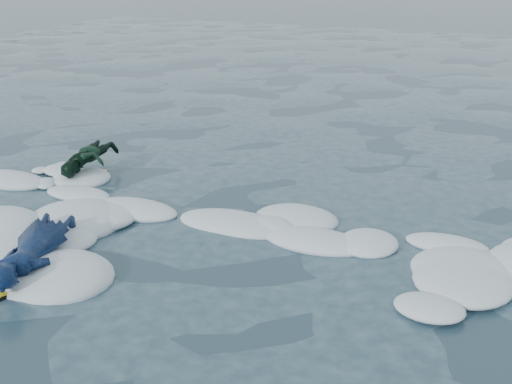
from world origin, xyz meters
The scene contains 4 objects.
ground centered at (0.00, 0.00, 0.00)m, with size 120.00×120.00×0.00m, color #162435.
foam_band centered at (0.00, 1.03, 0.00)m, with size 12.00×3.10×0.30m, color white, non-canonical shape.
prone_woman_unit centered at (-1.46, -0.48, 0.21)m, with size 1.02×1.67×0.41m.
prone_child_unit centered at (-2.69, 2.19, 0.22)m, with size 0.61×1.17×0.44m.
Camera 1 is at (2.99, -5.11, 3.21)m, focal length 45.00 mm.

